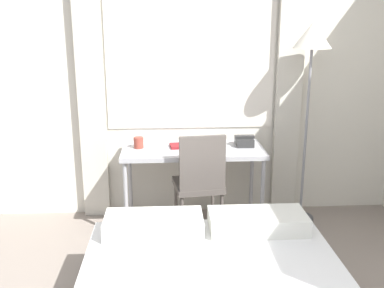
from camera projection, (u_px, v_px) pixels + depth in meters
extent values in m
cube|color=silver|center=(181.00, 74.00, 4.16)|extent=(5.12, 0.05, 2.70)
cube|color=white|center=(191.00, 47.00, 4.07)|extent=(1.55, 0.01, 1.50)
cube|color=beige|center=(90.00, 82.00, 4.06)|extent=(0.24, 0.06, 2.60)
cube|color=beige|center=(289.00, 80.00, 4.16)|extent=(0.24, 0.06, 2.60)
cube|color=#B2B2B7|center=(193.00, 150.00, 3.98)|extent=(1.25, 0.57, 0.04)
cylinder|color=#B2B2B7|center=(126.00, 201.00, 3.81)|extent=(0.04, 0.04, 0.70)
cylinder|color=#B2B2B7|center=(262.00, 198.00, 3.88)|extent=(0.04, 0.04, 0.70)
cylinder|color=#B2B2B7|center=(130.00, 181.00, 4.28)|extent=(0.04, 0.04, 0.70)
cylinder|color=#B2B2B7|center=(252.00, 179.00, 4.35)|extent=(0.04, 0.04, 0.70)
cube|color=#59514C|center=(198.00, 185.00, 3.88)|extent=(0.45, 0.45, 0.05)
cube|color=#59514C|center=(202.00, 163.00, 3.64)|extent=(0.38, 0.08, 0.46)
cylinder|color=#59514C|center=(182.00, 221.00, 3.75)|extent=(0.03, 0.03, 0.44)
cylinder|color=#59514C|center=(221.00, 218.00, 3.81)|extent=(0.03, 0.03, 0.44)
cylinder|color=#59514C|center=(176.00, 205.00, 4.07)|extent=(0.03, 0.03, 0.44)
cylinder|color=#59514C|center=(212.00, 202.00, 4.13)|extent=(0.03, 0.03, 0.44)
cube|color=silver|center=(154.00, 224.00, 3.04)|extent=(0.66, 0.32, 0.12)
cube|color=silver|center=(258.00, 221.00, 3.08)|extent=(0.66, 0.32, 0.12)
cylinder|color=#4C4C51|center=(300.00, 218.00, 4.29)|extent=(0.25, 0.25, 0.03)
cylinder|color=gray|center=(306.00, 137.00, 4.07)|extent=(0.02, 0.02, 1.57)
cone|color=silver|center=(313.00, 35.00, 3.83)|extent=(0.33, 0.33, 0.22)
cube|color=#2D2D2D|center=(244.00, 142.00, 4.05)|extent=(0.15, 0.18, 0.07)
cube|color=#2D2D2D|center=(244.00, 137.00, 4.04)|extent=(0.18, 0.06, 0.02)
cube|color=maroon|center=(185.00, 146.00, 4.01)|extent=(0.27, 0.18, 0.02)
cube|color=white|center=(185.00, 145.00, 4.01)|extent=(0.26, 0.17, 0.01)
cylinder|color=#993F33|center=(139.00, 143.00, 3.97)|extent=(0.09, 0.09, 0.10)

